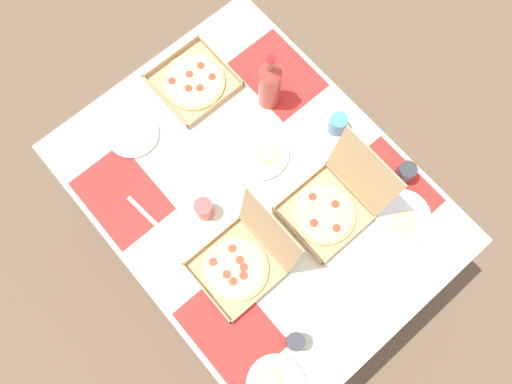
# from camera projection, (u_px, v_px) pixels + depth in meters

# --- Properties ---
(ground_plane) EXTENTS (6.00, 6.00, 0.00)m
(ground_plane) POSITION_uv_depth(u_px,v_px,m) (256.00, 232.00, 2.71)
(ground_plane) COLOR brown
(dining_table) EXTENTS (1.47, 1.12, 0.77)m
(dining_table) POSITION_uv_depth(u_px,v_px,m) (256.00, 199.00, 2.07)
(dining_table) COLOR #3F3328
(dining_table) RESTS_ON ground_plane
(placemat_near_left) EXTENTS (0.36, 0.26, 0.00)m
(placemat_near_left) POSITION_uv_depth(u_px,v_px,m) (122.00, 196.00, 1.96)
(placemat_near_left) COLOR red
(placemat_near_left) RESTS_ON dining_table
(placemat_near_right) EXTENTS (0.36, 0.26, 0.00)m
(placemat_near_right) POSITION_uv_depth(u_px,v_px,m) (231.00, 329.00, 1.82)
(placemat_near_right) COLOR red
(placemat_near_right) RESTS_ON dining_table
(placemat_far_left) EXTENTS (0.36, 0.26, 0.00)m
(placemat_far_left) POSITION_uv_depth(u_px,v_px,m) (278.00, 74.00, 2.12)
(placemat_far_left) COLOR red
(placemat_far_left) RESTS_ON dining_table
(placemat_far_right) EXTENTS (0.36, 0.26, 0.00)m
(placemat_far_right) POSITION_uv_depth(u_px,v_px,m) (390.00, 188.00, 1.97)
(placemat_far_right) COLOR red
(placemat_far_right) RESTS_ON dining_table
(pizza_box_edge_far) EXTENTS (0.29, 0.33, 0.32)m
(pizza_box_edge_far) POSITION_uv_depth(u_px,v_px,m) (332.00, 205.00, 1.90)
(pizza_box_edge_far) COLOR tan
(pizza_box_edge_far) RESTS_ON dining_table
(pizza_box_corner_left) EXTENTS (0.30, 0.30, 0.04)m
(pizza_box_corner_left) POSITION_uv_depth(u_px,v_px,m) (194.00, 82.00, 2.09)
(pizza_box_corner_left) COLOR tan
(pizza_box_corner_left) RESTS_ON dining_table
(pizza_box_corner_right) EXTENTS (0.28, 0.33, 0.32)m
(pizza_box_corner_right) POSITION_uv_depth(u_px,v_px,m) (243.00, 261.00, 1.85)
(pizza_box_corner_right) COLOR tan
(pizza_box_corner_right) RESTS_ON dining_table
(plate_far_right) EXTENTS (0.23, 0.23, 0.03)m
(plate_far_right) POSITION_uv_depth(u_px,v_px,m) (261.00, 153.00, 2.01)
(plate_far_right) COLOR white
(plate_far_right) RESTS_ON dining_table
(plate_middle) EXTENTS (0.21, 0.21, 0.02)m
(plate_middle) POSITION_uv_depth(u_px,v_px,m) (133.00, 134.00, 2.03)
(plate_middle) COLOR white
(plate_middle) RESTS_ON dining_table
(plate_near_right) EXTENTS (0.22, 0.22, 0.03)m
(plate_near_right) POSITION_uv_depth(u_px,v_px,m) (403.00, 217.00, 1.93)
(plate_near_right) COLOR white
(plate_near_right) RESTS_ON dining_table
(plate_far_left) EXTENTS (0.21, 0.21, 0.03)m
(plate_far_left) POSITION_uv_depth(u_px,v_px,m) (275.00, 384.00, 1.76)
(plate_far_left) COLOR white
(plate_far_left) RESTS_ON dining_table
(soda_bottle) EXTENTS (0.09, 0.09, 0.32)m
(soda_bottle) POSITION_uv_depth(u_px,v_px,m) (270.00, 84.00, 1.96)
(soda_bottle) COLOR #B2382D
(soda_bottle) RESTS_ON dining_table
(cup_dark) EXTENTS (0.07, 0.07, 0.09)m
(cup_dark) POSITION_uv_depth(u_px,v_px,m) (337.00, 124.00, 2.00)
(cup_dark) COLOR teal
(cup_dark) RESTS_ON dining_table
(cup_spare) EXTENTS (0.07, 0.07, 0.10)m
(cup_spare) POSITION_uv_depth(u_px,v_px,m) (204.00, 209.00, 1.90)
(cup_spare) COLOR #BF4742
(cup_spare) RESTS_ON dining_table
(cup_clear_right) EXTENTS (0.07, 0.07, 0.10)m
(cup_clear_right) POSITION_uv_depth(u_px,v_px,m) (405.00, 173.00, 1.94)
(cup_clear_right) COLOR #333338
(cup_clear_right) RESTS_ON dining_table
(cup_clear_left) EXTENTS (0.06, 0.06, 0.10)m
(cup_clear_left) POSITION_uv_depth(u_px,v_px,m) (295.00, 342.00, 1.76)
(cup_clear_left) COLOR #333338
(cup_clear_left) RESTS_ON dining_table
(fork_by_far_right) EXTENTS (0.10, 0.18, 0.00)m
(fork_by_far_right) POSITION_uv_depth(u_px,v_px,m) (350.00, 291.00, 1.86)
(fork_by_far_right) COLOR #B7B7BC
(fork_by_far_right) RESTS_ON dining_table
(fork_by_near_right) EXTENTS (0.19, 0.03, 0.00)m
(fork_by_near_right) POSITION_uv_depth(u_px,v_px,m) (145.00, 214.00, 1.94)
(fork_by_near_right) COLOR #B7B7BC
(fork_by_near_right) RESTS_ON dining_table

